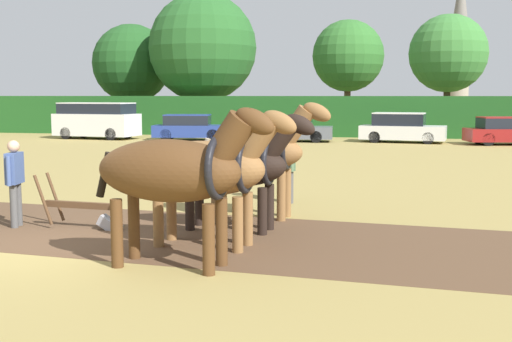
# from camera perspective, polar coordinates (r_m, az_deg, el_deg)

# --- Properties ---
(ground_plane) EXTENTS (240.00, 240.00, 0.00)m
(ground_plane) POSITION_cam_1_polar(r_m,az_deg,el_deg) (11.54, -17.83, -6.31)
(ground_plane) COLOR #998447
(plowed_furrow_strip) EXTENTS (27.36, 6.44, 0.01)m
(plowed_furrow_strip) POSITION_cam_1_polar(r_m,az_deg,el_deg) (13.54, -19.86, -4.46)
(plowed_furrow_strip) COLOR brown
(plowed_furrow_strip) RESTS_ON ground
(hedgerow) EXTENTS (79.76, 1.42, 2.49)m
(hedgerow) POSITION_cam_1_polar(r_m,az_deg,el_deg) (40.12, 3.86, 4.89)
(hedgerow) COLOR #1E511E
(hedgerow) RESTS_ON ground
(tree_left) EXTENTS (5.75, 5.75, 7.74)m
(tree_left) POSITION_cam_1_polar(r_m,az_deg,el_deg) (48.80, -10.99, 9.36)
(tree_left) COLOR brown
(tree_left) RESTS_ON ground
(tree_center_left) EXTENTS (7.40, 7.40, 9.49)m
(tree_center_left) POSITION_cam_1_polar(r_m,az_deg,el_deg) (44.89, -4.77, 10.88)
(tree_center_left) COLOR brown
(tree_center_left) RESTS_ON ground
(tree_center) EXTENTS (4.83, 4.83, 7.59)m
(tree_center) POSITION_cam_1_polar(r_m,az_deg,el_deg) (44.37, 8.18, 10.07)
(tree_center) COLOR brown
(tree_center) RESTS_ON ground
(tree_center_right) EXTENTS (5.05, 5.05, 7.76)m
(tree_center_right) POSITION_cam_1_polar(r_m,az_deg,el_deg) (44.01, 16.72, 9.96)
(tree_center_right) COLOR #423323
(tree_center_right) RESTS_ON ground
(church_spire) EXTENTS (2.28, 2.28, 14.81)m
(church_spire) POSITION_cam_1_polar(r_m,az_deg,el_deg) (66.31, 17.63, 10.96)
(church_spire) COLOR gray
(church_spire) RESTS_ON ground
(draft_horse_lead_left) EXTENTS (2.88, 1.17, 2.45)m
(draft_horse_lead_left) POSITION_cam_1_polar(r_m,az_deg,el_deg) (9.46, -7.19, -0.02)
(draft_horse_lead_left) COLOR #513319
(draft_horse_lead_left) RESTS_ON ground
(draft_horse_lead_right) EXTENTS (2.85, 1.15, 2.39)m
(draft_horse_lead_right) POSITION_cam_1_polar(r_m,az_deg,el_deg) (10.72, -4.19, 0.27)
(draft_horse_lead_right) COLOR brown
(draft_horse_lead_right) RESTS_ON ground
(draft_horse_trail_left) EXTENTS (2.88, 1.06, 2.29)m
(draft_horse_trail_left) POSITION_cam_1_polar(r_m,az_deg,el_deg) (12.00, -1.83, 0.57)
(draft_horse_trail_left) COLOR black
(draft_horse_trail_left) RESTS_ON ground
(draft_horse_trail_right) EXTENTS (2.92, 1.03, 2.48)m
(draft_horse_trail_right) POSITION_cam_1_polar(r_m,az_deg,el_deg) (13.28, 0.07, 1.72)
(draft_horse_trail_right) COLOR brown
(draft_horse_trail_right) RESTS_ON ground
(plow) EXTENTS (1.77, 0.49, 1.13)m
(plow) POSITION_cam_1_polar(r_m,az_deg,el_deg) (12.70, -14.79, -3.53)
(plow) COLOR #4C331E
(plow) RESTS_ON ground
(farmer_at_plow) EXTENTS (0.29, 0.66, 1.68)m
(farmer_at_plow) POSITION_cam_1_polar(r_m,az_deg,el_deg) (13.21, -20.65, -0.48)
(farmer_at_plow) COLOR #4C4C4C
(farmer_at_plow) RESTS_ON ground
(farmer_beside_team) EXTENTS (0.40, 0.61, 1.61)m
(farmer_beside_team) POSITION_cam_1_polar(r_m,az_deg,el_deg) (15.18, 3.04, 0.63)
(farmer_beside_team) COLOR #4C4C4C
(farmer_beside_team) RESTS_ON ground
(parked_van) EXTENTS (5.03, 2.56, 2.11)m
(parked_van) POSITION_cam_1_polar(r_m,az_deg,el_deg) (38.68, -13.98, 4.40)
(parked_van) COLOR silver
(parked_van) RESTS_ON ground
(parked_car_left) EXTENTS (4.45, 2.36, 1.45)m
(parked_car_left) POSITION_cam_1_polar(r_m,az_deg,el_deg) (36.65, -5.88, 3.86)
(parked_car_left) COLOR navy
(parked_car_left) RESTS_ON ground
(parked_car_center_left) EXTENTS (4.58, 2.11, 1.44)m
(parked_car_center_left) POSITION_cam_1_polar(r_m,az_deg,el_deg) (35.40, 3.06, 3.76)
(parked_car_center_left) COLOR #565B66
(parked_car_center_left) RESTS_ON ground
(parked_car_center) EXTENTS (4.68, 2.37, 1.60)m
(parked_car_center) POSITION_cam_1_polar(r_m,az_deg,el_deg) (35.50, 12.81, 3.72)
(parked_car_center) COLOR silver
(parked_car_center) RESTS_ON ground
(parked_car_center_right) EXTENTS (4.63, 2.55, 1.44)m
(parked_car_center_right) POSITION_cam_1_polar(r_m,az_deg,el_deg) (35.47, 21.53, 3.31)
(parked_car_center_right) COLOR maroon
(parked_car_center_right) RESTS_ON ground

